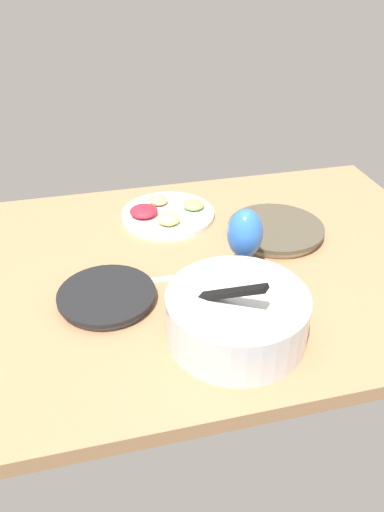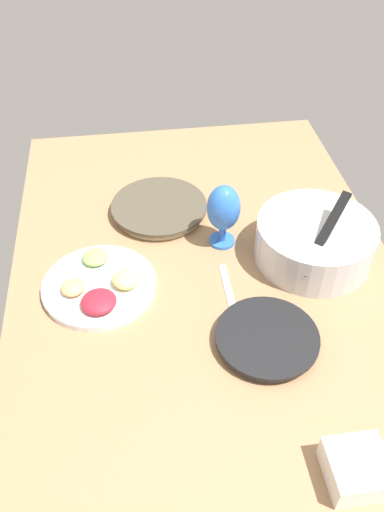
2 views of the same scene
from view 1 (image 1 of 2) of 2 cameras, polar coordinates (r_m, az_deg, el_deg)
ground_plane at (r=140.59cm, az=-0.89°, el=-1.84°), size 160.00×104.00×4.00cm
dinner_plate_left at (r=154.90cm, az=9.43°, el=2.91°), size 28.93×28.93×3.14cm
dinner_plate_right at (r=127.90cm, az=-9.60°, el=-4.56°), size 24.51×24.51×2.84cm
mixing_bowl at (r=113.85cm, az=5.07°, el=-6.61°), size 31.93×31.93×19.33cm
fruit_platter at (r=162.22cm, az=-2.89°, el=4.83°), size 29.65×29.65×5.25cm
hurricane_glass_blue at (r=131.36cm, az=5.98°, el=2.31°), size 9.29×9.29×19.17cm
fork_by_right_plate at (r=134.81cm, az=-2.09°, el=-2.41°), size 18.01×1.94×0.60cm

